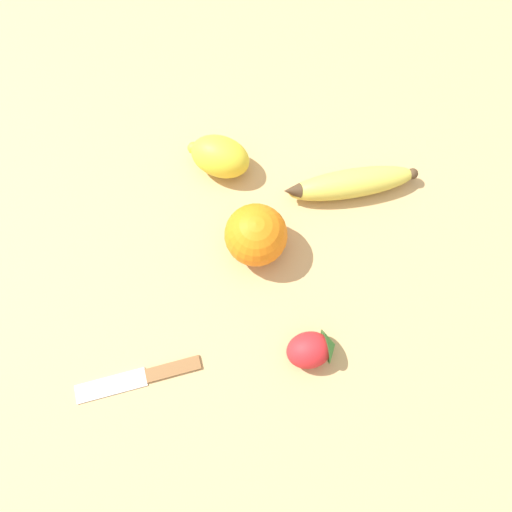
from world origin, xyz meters
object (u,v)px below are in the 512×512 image
object	(u,v)px
paring_knife	(143,377)
lemon	(220,156)
orange	(256,235)
strawberry	(313,349)
banana	(350,184)

from	to	relation	value
paring_knife	lemon	bearing A→B (deg)	-32.14
orange	lemon	size ratio (longest dim) A/B	0.87
orange	strawberry	world-z (taller)	orange
paring_knife	strawberry	bearing A→B (deg)	-96.25
strawberry	paring_knife	size ratio (longest dim) A/B	0.47
banana	lemon	distance (m)	0.17
orange	strawberry	bearing A→B (deg)	-56.94
banana	lemon	bearing A→B (deg)	-21.38
strawberry	lemon	distance (m)	0.27
orange	strawberry	size ratio (longest dim) A/B	1.12
orange	lemon	world-z (taller)	orange
banana	orange	xyz separation A→B (m)	(-0.11, -0.09, 0.02)
banana	lemon	size ratio (longest dim) A/B	2.00
orange	strawberry	distance (m)	0.15
banana	orange	world-z (taller)	orange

